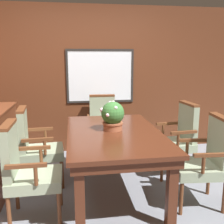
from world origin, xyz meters
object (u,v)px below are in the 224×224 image
at_px(chair_right_far, 178,137).
at_px(chair_head_far, 103,124).
at_px(dining_table, 114,140).
at_px(potted_plant, 113,116).
at_px(chair_left_far, 35,144).
at_px(chair_right_near, 205,158).
at_px(chair_left_near, 26,169).

relative_size(chair_right_far, chair_head_far, 1.00).
distance_m(dining_table, potted_plant, 0.28).
relative_size(chair_left_far, potted_plant, 2.96).
bearing_deg(chair_head_far, chair_right_near, -59.06).
bearing_deg(dining_table, chair_head_far, 89.14).
xyz_separation_m(chair_left_far, chair_right_near, (1.89, -0.76, 0.00)).
bearing_deg(potted_plant, chair_left_near, -154.26).
xyz_separation_m(dining_table, chair_right_near, (0.95, -0.39, -0.14)).
xyz_separation_m(chair_left_far, potted_plant, (0.94, -0.30, 0.41)).
distance_m(dining_table, chair_left_near, 1.02).
bearing_deg(chair_left_far, chair_right_far, -93.31).
distance_m(chair_right_far, potted_plant, 1.10).
height_order(chair_right_far, chair_head_far, same).
xyz_separation_m(chair_right_far, potted_plant, (-0.97, -0.34, 0.41)).
bearing_deg(chair_right_near, dining_table, -107.13).
relative_size(chair_left_far, chair_left_near, 1.00).
xyz_separation_m(dining_table, chair_left_near, (-0.94, -0.38, -0.14)).
xyz_separation_m(chair_head_far, potted_plant, (-0.02, -1.17, 0.41)).
bearing_deg(potted_plant, chair_left_far, 162.17).
height_order(chair_left_near, potted_plant, potted_plant).
distance_m(chair_head_far, chair_left_near, 1.88).
bearing_deg(chair_right_far, chair_left_far, -93.36).
bearing_deg(chair_left_near, dining_table, -68.65).
bearing_deg(chair_right_near, potted_plant, -110.82).
bearing_deg(chair_left_far, chair_right_near, -116.38).
distance_m(chair_right_near, potted_plant, 1.13).
relative_size(dining_table, chair_right_near, 1.69).
height_order(chair_right_far, potted_plant, potted_plant).
relative_size(chair_left_far, chair_right_near, 1.00).
distance_m(chair_left_far, chair_right_far, 1.91).
bearing_deg(chair_head_far, potted_plant, -89.79).
relative_size(chair_left_near, potted_plant, 2.96).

